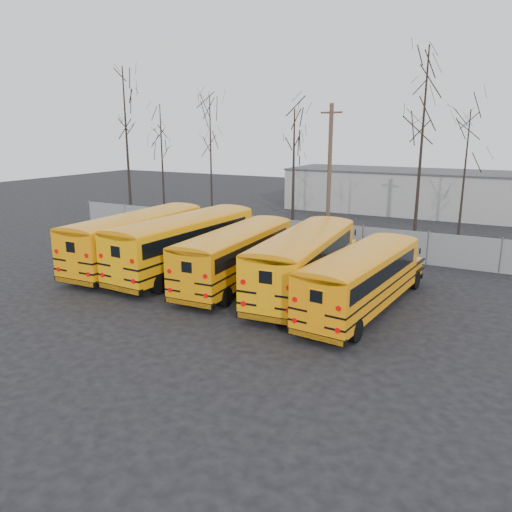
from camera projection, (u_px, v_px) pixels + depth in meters
The scene contains 15 objects.
ground at pixel (206, 302), 23.72m from camera, with size 120.00×120.00×0.00m, color black.
fence at pixel (305, 236), 33.72m from camera, with size 40.00×0.04×2.00m, color gray.
distant_building at pixel (402, 191), 49.64m from camera, with size 22.00×8.00×4.00m, color #9A9A95.
bus_a at pixel (139, 235), 29.41m from camera, with size 3.13×11.89×3.30m.
bus_b at pixel (187, 239), 28.16m from camera, with size 3.33×12.16×3.37m.
bus_c at pixel (238, 251), 26.12m from camera, with size 3.03×11.00×3.05m.
bus_d at pixel (305, 257), 24.51m from camera, with size 3.62×11.72×3.23m.
bus_e at pixel (363, 275), 22.07m from camera, with size 3.29×10.59×2.92m.
utility_pole_left at pixel (329, 170), 37.12m from camera, with size 1.74×0.44×9.82m.
tree_0 at pixel (127, 148), 41.95m from camera, with size 0.26×0.26×12.97m, color black.
tree_1 at pixel (162, 166), 42.09m from camera, with size 0.26×0.26×10.01m, color black.
tree_2 at pixel (211, 165), 38.81m from camera, with size 0.26×0.26×10.52m, color black.
tree_3 at pixel (293, 177), 35.64m from camera, with size 0.26×0.26×9.38m, color black.
tree_4 at pixel (421, 156), 30.53m from camera, with size 0.26×0.26×12.77m, color black.
tree_5 at pixel (463, 184), 32.03m from camera, with size 0.26×0.26×9.19m, color black.
Camera 1 is at (12.73, -18.66, 7.95)m, focal length 35.00 mm.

